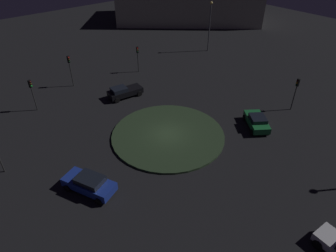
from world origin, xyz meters
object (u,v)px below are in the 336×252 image
(traffic_light_east, at_px, (296,88))
(traffic_light_northeast, at_px, (138,54))
(traffic_light_north, at_px, (70,65))
(car_blue, at_px, (89,183))
(traffic_light_northwest, at_px, (32,89))
(car_green, at_px, (257,121))
(car_black, at_px, (124,92))
(streetlamp_northeast, at_px, (210,21))
(store_building, at_px, (188,2))

(traffic_light_east, bearing_deg, traffic_light_northeast, -49.17)
(traffic_light_northeast, bearing_deg, traffic_light_north, -76.72)
(car_blue, height_order, traffic_light_northwest, traffic_light_northwest)
(car_green, relative_size, car_blue, 0.88)
(car_black, xyz_separation_m, traffic_light_northeast, (5.95, 5.18, 2.01))
(car_blue, height_order, streetlamp_northeast, streetlamp_northeast)
(traffic_light_northwest, height_order, traffic_light_north, traffic_light_north)
(car_green, xyz_separation_m, traffic_light_east, (6.29, -0.48, 2.15))
(traffic_light_northeast, bearing_deg, store_building, 147.55)
(traffic_light_north, xyz_separation_m, streetlamp_northeast, (24.14, -2.54, 1.99))
(car_black, distance_m, traffic_light_northeast, 8.14)
(car_green, xyz_separation_m, traffic_light_northeast, (-1.45, 20.35, 2.04))
(car_black, relative_size, traffic_light_east, 1.14)
(car_blue, xyz_separation_m, store_building, (43.14, 33.70, 2.86))
(car_blue, height_order, traffic_light_northeast, traffic_light_northeast)
(car_blue, bearing_deg, traffic_light_northeast, -68.69)
(car_green, bearing_deg, car_blue, -63.94)
(traffic_light_north, bearing_deg, traffic_light_east, 28.90)
(traffic_light_northeast, bearing_deg, traffic_light_northwest, -61.05)
(traffic_light_east, height_order, traffic_light_northeast, traffic_light_east)
(traffic_light_north, bearing_deg, car_black, 18.88)
(traffic_light_east, xyz_separation_m, traffic_light_north, (-17.36, 22.80, 0.20))
(traffic_light_northwest, xyz_separation_m, traffic_light_north, (6.18, 3.11, 0.25))
(car_blue, distance_m, traffic_light_northwest, 16.06)
(traffic_light_northeast, height_order, streetlamp_northeast, streetlamp_northeast)
(car_blue, distance_m, traffic_light_east, 25.26)
(car_black, height_order, traffic_light_northeast, traffic_light_northeast)
(car_black, height_order, streetlamp_northeast, streetlamp_northeast)
(car_blue, distance_m, store_building, 54.82)
(traffic_light_northwest, relative_size, traffic_light_north, 0.91)
(traffic_light_northeast, bearing_deg, car_green, 28.90)
(car_green, xyz_separation_m, car_black, (-7.39, 15.18, 0.03))
(car_green, height_order, traffic_light_northwest, traffic_light_northwest)
(car_green, distance_m, traffic_light_northeast, 20.51)
(traffic_light_east, relative_size, traffic_light_northeast, 1.04)
(car_blue, bearing_deg, car_green, -123.65)
(car_black, bearing_deg, car_green, -56.95)
(traffic_light_north, distance_m, store_building, 38.55)
(car_black, xyz_separation_m, streetlamp_northeast, (20.46, 4.61, 4.30))
(car_black, distance_m, traffic_light_northwest, 10.86)
(traffic_light_northwest, xyz_separation_m, traffic_light_east, (23.55, -19.70, 0.06))
(traffic_light_northwest, bearing_deg, car_black, 36.09)
(car_green, height_order, streetlamp_northeast, streetlamp_northeast)
(traffic_light_north, bearing_deg, traffic_light_northeast, 70.05)
(traffic_light_northwest, relative_size, traffic_light_northeast, 1.02)
(traffic_light_northwest, xyz_separation_m, streetlamp_northeast, (30.33, 0.57, 2.25))
(car_black, distance_m, streetlamp_northeast, 21.41)
(traffic_light_north, bearing_deg, traffic_light_northwest, -71.71)
(car_black, bearing_deg, traffic_light_northeast, 48.13)
(streetlamp_northeast, bearing_deg, traffic_light_north, 174.00)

